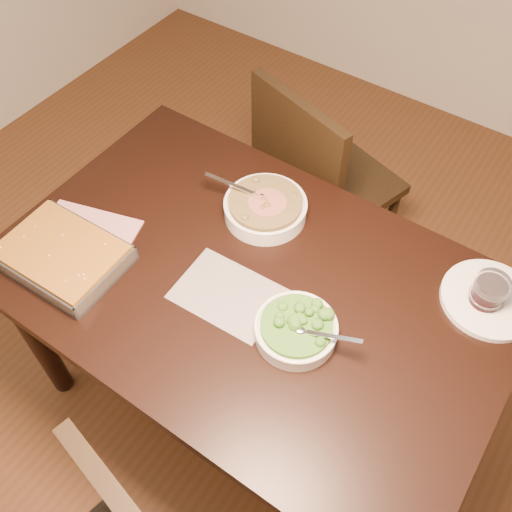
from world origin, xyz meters
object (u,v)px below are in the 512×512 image
(table, at_px, (251,300))
(broccoli_bowl, at_px, (296,329))
(baking_dish, at_px, (63,255))
(chair_far, at_px, (316,179))
(stew_bowl, at_px, (265,207))
(wine_tumbler, at_px, (489,292))
(dinner_plate, at_px, (489,299))

(table, relative_size, broccoli_bowl, 5.82)
(broccoli_bowl, distance_m, baking_dish, 0.68)
(table, distance_m, chair_far, 0.68)
(broccoli_bowl, bearing_deg, baking_dish, -165.64)
(baking_dish, bearing_deg, stew_bowl, 50.26)
(baking_dish, xyz_separation_m, wine_tumbler, (1.02, 0.53, 0.03))
(stew_bowl, height_order, baking_dish, stew_bowl)
(wine_tumbler, height_order, chair_far, chair_far)
(broccoli_bowl, bearing_deg, stew_bowl, 134.67)
(baking_dish, bearing_deg, table, 25.74)
(broccoli_bowl, height_order, chair_far, chair_far)
(table, height_order, stew_bowl, stew_bowl)
(broccoli_bowl, bearing_deg, wine_tumbler, 45.29)
(stew_bowl, relative_size, chair_far, 0.29)
(chair_far, bearing_deg, stew_bowl, 114.13)
(wine_tumbler, height_order, dinner_plate, wine_tumbler)
(table, height_order, wine_tumbler, wine_tumbler)
(table, xyz_separation_m, chair_far, (-0.16, 0.65, -0.14))
(dinner_plate, bearing_deg, wine_tumbler, -121.68)
(stew_bowl, relative_size, dinner_plate, 1.05)
(stew_bowl, bearing_deg, chair_far, 97.50)
(wine_tumbler, bearing_deg, broccoli_bowl, -134.71)
(wine_tumbler, relative_size, chair_far, 0.11)
(stew_bowl, distance_m, dinner_plate, 0.67)
(stew_bowl, height_order, wine_tumbler, wine_tumbler)
(stew_bowl, distance_m, wine_tumbler, 0.66)
(baking_dish, height_order, dinner_plate, baking_dish)
(stew_bowl, xyz_separation_m, wine_tumbler, (0.65, 0.06, 0.02))
(chair_far, bearing_deg, baking_dish, 87.62)
(baking_dish, xyz_separation_m, chair_far, (0.31, 0.89, -0.26))
(table, bearing_deg, broccoli_bowl, -21.02)
(baking_dish, xyz_separation_m, dinner_plate, (1.03, 0.55, -0.02))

